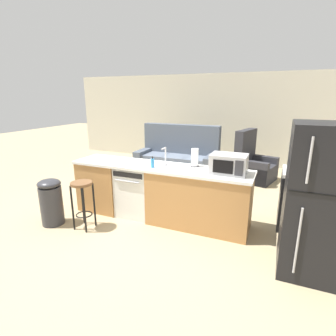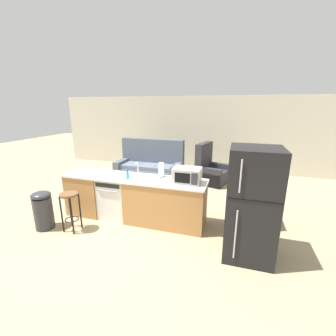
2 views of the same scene
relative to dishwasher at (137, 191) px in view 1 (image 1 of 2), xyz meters
The scene contains 15 objects.
ground_plane 0.49m from the dishwasher, ahead, with size 24.00×24.00×0.00m, color tan.
wall_back 4.33m from the dishwasher, 82.54° to the left, with size 10.00×0.06×2.60m.
kitchen_counter 0.49m from the dishwasher, ahead, with size 2.94×0.66×0.90m.
dishwasher is the anchor object (origin of this frame).
stove_range 2.66m from the dishwasher, 11.91° to the left, with size 0.76×0.68×0.90m.
refrigerator 2.69m from the dishwasher, 11.93° to the right, with size 0.72×0.73×1.71m.
microwave 1.62m from the dishwasher, ahead, with size 0.50×0.37×0.28m.
sink_faucet 0.79m from the dishwasher, ahead, with size 0.07×0.18×0.30m.
paper_towel_roll 1.14m from the dishwasher, 11.19° to the left, with size 0.14×0.14×0.28m.
soap_bottle 0.67m from the dishwasher, 20.21° to the right, with size 0.06×0.06×0.18m.
kettle 2.91m from the dishwasher, 13.78° to the left, with size 0.21×0.17×0.19m.
bar_stool 0.92m from the dishwasher, 123.73° to the right, with size 0.32×0.32×0.74m.
trash_bin 1.36m from the dishwasher, 141.42° to the right, with size 0.35×0.35×0.74m.
couch 2.45m from the dishwasher, 94.52° to the left, with size 2.00×0.90×1.27m.
armchair 3.18m from the dishwasher, 59.89° to the left, with size 1.00×1.03×1.20m.
Camera 1 is at (1.86, -3.64, 1.97)m, focal length 28.00 mm.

